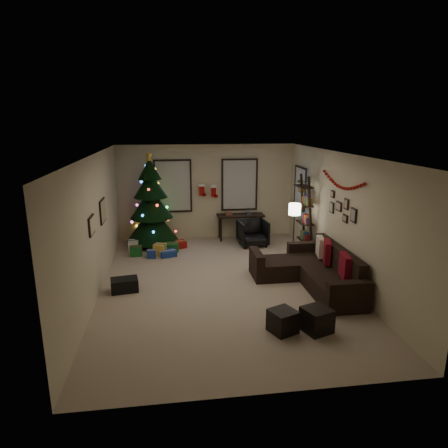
# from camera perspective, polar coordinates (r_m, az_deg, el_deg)

# --- Properties ---
(floor) EXTENTS (7.00, 7.00, 0.00)m
(floor) POSITION_cam_1_polar(r_m,az_deg,el_deg) (8.40, -0.11, -8.67)
(floor) COLOR tan
(floor) RESTS_ON ground
(ceiling) EXTENTS (7.00, 7.00, 0.00)m
(ceiling) POSITION_cam_1_polar(r_m,az_deg,el_deg) (7.74, -0.12, 10.02)
(ceiling) COLOR white
(ceiling) RESTS_ON floor
(wall_back) EXTENTS (5.00, 0.00, 5.00)m
(wall_back) POSITION_cam_1_polar(r_m,az_deg,el_deg) (11.36, -2.53, 4.62)
(wall_back) COLOR beige
(wall_back) RESTS_ON floor
(wall_front) EXTENTS (5.00, 0.00, 5.00)m
(wall_front) POSITION_cam_1_polar(r_m,az_deg,el_deg) (4.71, 5.79, -10.22)
(wall_front) COLOR beige
(wall_front) RESTS_ON floor
(wall_left) EXTENTS (0.00, 7.00, 7.00)m
(wall_left) POSITION_cam_1_polar(r_m,az_deg,el_deg) (8.03, -18.09, -0.34)
(wall_left) COLOR beige
(wall_left) RESTS_ON floor
(wall_right) EXTENTS (0.00, 7.00, 7.00)m
(wall_right) POSITION_cam_1_polar(r_m,az_deg,el_deg) (8.65, 16.51, 0.84)
(wall_right) COLOR beige
(wall_right) RESTS_ON floor
(window_back_left) EXTENTS (1.05, 0.06, 1.50)m
(window_back_left) POSITION_cam_1_polar(r_m,az_deg,el_deg) (11.25, -7.37, 5.45)
(window_back_left) COLOR #728CB2
(window_back_left) RESTS_ON wall_back
(window_back_right) EXTENTS (1.05, 0.06, 1.50)m
(window_back_right) POSITION_cam_1_polar(r_m,az_deg,el_deg) (11.43, 2.25, 5.70)
(window_back_right) COLOR #728CB2
(window_back_right) RESTS_ON wall_back
(window_right_wall) EXTENTS (0.06, 0.90, 1.30)m
(window_right_wall) POSITION_cam_1_polar(r_m,az_deg,el_deg) (10.94, 10.99, 4.77)
(window_right_wall) COLOR #728CB2
(window_right_wall) RESTS_ON wall_right
(christmas_tree) EXTENTS (1.39, 1.39, 2.59)m
(christmas_tree) POSITION_cam_1_polar(r_m,az_deg,el_deg) (10.89, -10.46, 2.46)
(christmas_tree) COLOR black
(christmas_tree) RESTS_ON floor
(presents) EXTENTS (1.50, 1.01, 0.30)m
(presents) POSITION_cam_1_polar(r_m,az_deg,el_deg) (10.39, -9.57, -3.56)
(presents) COLOR #14591E
(presents) RESTS_ON floor
(sofa) EXTENTS (1.75, 2.55, 0.84)m
(sofa) POSITION_cam_1_polar(r_m,az_deg,el_deg) (8.52, 12.70, -6.74)
(sofa) COLOR black
(sofa) RESTS_ON floor
(pillow_red_a) EXTENTS (0.20, 0.48, 0.46)m
(pillow_red_a) POSITION_cam_1_polar(r_m,az_deg,el_deg) (7.90, 17.05, -5.88)
(pillow_red_a) COLOR maroon
(pillow_red_a) RESTS_ON sofa
(pillow_red_b) EXTENTS (0.26, 0.49, 0.47)m
(pillow_red_b) POSITION_cam_1_polar(r_m,az_deg,el_deg) (8.65, 14.66, -3.92)
(pillow_red_b) COLOR maroon
(pillow_red_b) RESTS_ON sofa
(pillow_cream) EXTENTS (0.20, 0.45, 0.43)m
(pillow_cream) POSITION_cam_1_polar(r_m,az_deg,el_deg) (9.00, 13.73, -3.22)
(pillow_cream) COLOR beige
(pillow_cream) RESTS_ON sofa
(ottoman_near) EXTENTS (0.52, 0.52, 0.37)m
(ottoman_near) POSITION_cam_1_polar(r_m,az_deg,el_deg) (6.65, 8.49, -13.70)
(ottoman_near) COLOR black
(ottoman_near) RESTS_ON floor
(ottoman_far) EXTENTS (0.53, 0.53, 0.40)m
(ottoman_far) POSITION_cam_1_polar(r_m,az_deg,el_deg) (6.76, 13.24, -13.31)
(ottoman_far) COLOR black
(ottoman_far) RESTS_ON floor
(desk) EXTENTS (1.34, 0.48, 0.72)m
(desk) POSITION_cam_1_polar(r_m,az_deg,el_deg) (11.37, 2.39, 0.95)
(desk) COLOR black
(desk) RESTS_ON floor
(desk_chair) EXTENTS (0.75, 0.71, 0.71)m
(desk_chair) POSITION_cam_1_polar(r_m,az_deg,el_deg) (10.86, 4.17, -1.25)
(desk_chair) COLOR black
(desk_chair) RESTS_ON floor
(bookshelf) EXTENTS (0.30, 0.60, 2.06)m
(bookshelf) POSITION_cam_1_polar(r_m,az_deg,el_deg) (10.08, 11.71, 0.96)
(bookshelf) COLOR black
(bookshelf) RESTS_ON floor
(potted_plant) EXTENTS (0.63, 0.63, 0.53)m
(potted_plant) POSITION_cam_1_polar(r_m,az_deg,el_deg) (10.28, 11.24, 6.00)
(potted_plant) COLOR #4C4C4C
(potted_plant) RESTS_ON bookshelf
(floor_lamp) EXTENTS (0.29, 0.29, 1.38)m
(floor_lamp) POSITION_cam_1_polar(r_m,az_deg,el_deg) (9.78, 10.14, 1.59)
(floor_lamp) COLOR black
(floor_lamp) RESTS_ON floor
(art_map) EXTENTS (0.04, 0.60, 0.50)m
(art_map) POSITION_cam_1_polar(r_m,az_deg,el_deg) (8.80, -17.11, 1.81)
(art_map) COLOR black
(art_map) RESTS_ON wall_left
(art_abstract) EXTENTS (0.04, 0.45, 0.35)m
(art_abstract) POSITION_cam_1_polar(r_m,az_deg,el_deg) (7.57, -18.58, -0.20)
(art_abstract) COLOR black
(art_abstract) RESTS_ON wall_left
(gallery) EXTENTS (0.03, 1.25, 0.54)m
(gallery) POSITION_cam_1_polar(r_m,az_deg,el_deg) (8.53, 16.70, 2.17)
(gallery) COLOR black
(gallery) RESTS_ON wall_right
(garland) EXTENTS (0.08, 1.90, 0.30)m
(garland) POSITION_cam_1_polar(r_m,az_deg,el_deg) (8.47, 16.64, 5.86)
(garland) COLOR #A5140C
(garland) RESTS_ON wall_right
(stocking_left) EXTENTS (0.20, 0.05, 0.36)m
(stocking_left) POSITION_cam_1_polar(r_m,az_deg,el_deg) (11.22, -3.20, 4.98)
(stocking_left) COLOR #990F0C
(stocking_left) RESTS_ON wall_back
(stocking_right) EXTENTS (0.20, 0.05, 0.36)m
(stocking_right) POSITION_cam_1_polar(r_m,az_deg,el_deg) (11.20, -1.48, 4.81)
(stocking_right) COLOR #990F0C
(stocking_right) RESTS_ON wall_back
(storage_bin) EXTENTS (0.58, 0.43, 0.26)m
(storage_bin) POSITION_cam_1_polar(r_m,az_deg,el_deg) (8.27, -14.17, -8.52)
(storage_bin) COLOR black
(storage_bin) RESTS_ON floor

